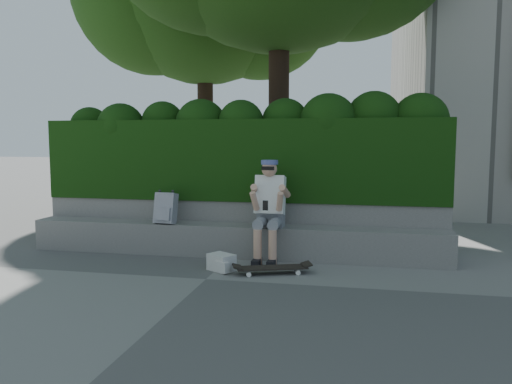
% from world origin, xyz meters
% --- Properties ---
extents(ground, '(80.00, 80.00, 0.00)m').
position_xyz_m(ground, '(0.00, 0.00, 0.00)').
color(ground, slate).
rests_on(ground, ground).
extents(bench_ledge, '(6.00, 0.45, 0.45)m').
position_xyz_m(bench_ledge, '(0.00, 1.25, 0.23)').
color(bench_ledge, gray).
rests_on(bench_ledge, ground).
extents(planter_wall, '(6.00, 0.50, 0.75)m').
position_xyz_m(planter_wall, '(0.00, 1.73, 0.38)').
color(planter_wall, gray).
rests_on(planter_wall, ground).
extents(hedge, '(6.00, 1.00, 1.20)m').
position_xyz_m(hedge, '(0.00, 1.95, 1.35)').
color(hedge, black).
rests_on(hedge, planter_wall).
extents(person, '(0.40, 0.76, 1.38)m').
position_xyz_m(person, '(0.57, 1.07, 0.75)').
color(person, gray).
rests_on(person, ground).
extents(skateboard, '(0.89, 0.50, 0.09)m').
position_xyz_m(skateboard, '(0.73, 0.38, 0.08)').
color(skateboard, black).
rests_on(skateboard, ground).
extents(backpack_plaid, '(0.32, 0.19, 0.44)m').
position_xyz_m(backpack_plaid, '(-0.96, 1.15, 0.67)').
color(backpack_plaid, '#B5B5BA').
rests_on(backpack_plaid, bench_ledge).
extents(backpack_ground, '(0.40, 0.37, 0.21)m').
position_xyz_m(backpack_ground, '(0.07, 0.43, 0.10)').
color(backpack_ground, beige).
rests_on(backpack_ground, ground).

